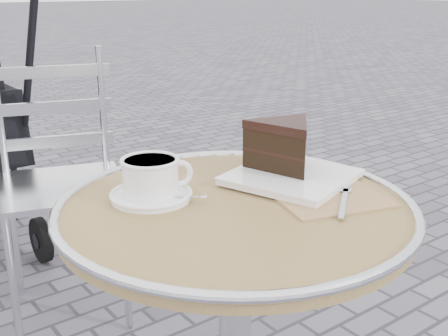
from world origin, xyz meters
TOP-DOWN VIEW (x-y plane):
  - cafe_table at (0.00, 0.00)m, footprint 0.72×0.72m
  - cappuccino_set at (-0.12, 0.13)m, footprint 0.17×0.18m
  - cake_plate_set at (0.19, 0.06)m, footprint 0.30×0.39m
  - bistro_chair at (0.03, 1.06)m, footprint 0.53×0.53m

SIDE VIEW (x-z plane):
  - cafe_table at x=0.00m, z-range 0.20..0.94m
  - bistro_chair at x=0.03m, z-range 0.11..1.05m
  - cappuccino_set at x=-0.12m, z-range 0.73..0.81m
  - cake_plate_set at x=0.19m, z-range 0.73..0.86m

